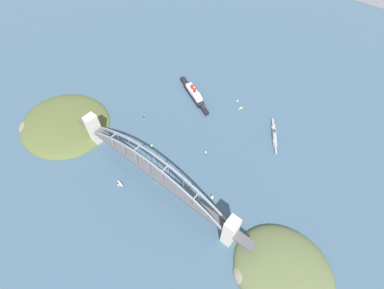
{
  "coord_description": "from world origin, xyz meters",
  "views": [
    {
      "loc": [
        156.96,
        -113.82,
        335.66
      ],
      "look_at": [
        0.0,
        79.06,
        8.0
      ],
      "focal_mm": 25.89,
      "sensor_mm": 36.0,
      "label": 1
    }
  ],
  "objects_px": {
    "small_boat_3": "(241,108)",
    "small_boat_5": "(212,196)",
    "small_boat_1": "(152,146)",
    "small_boat_4": "(145,116)",
    "channel_marker_buoy": "(186,189)",
    "harbor_arch_bridge": "(153,173)",
    "naval_cruiser": "(274,135)",
    "small_boat_0": "(206,152)",
    "ocean_liner": "(194,94)",
    "seaplane_taxiing_near_bridge": "(120,184)",
    "small_boat_2": "(237,100)"
  },
  "relations": [
    {
      "from": "small_boat_1",
      "to": "small_boat_3",
      "type": "relative_size",
      "value": 1.54
    },
    {
      "from": "harbor_arch_bridge",
      "to": "channel_marker_buoy",
      "type": "bearing_deg",
      "value": 27.7
    },
    {
      "from": "seaplane_taxiing_near_bridge",
      "to": "small_boat_2",
      "type": "height_order",
      "value": "small_boat_2"
    },
    {
      "from": "harbor_arch_bridge",
      "to": "small_boat_0",
      "type": "relative_size",
      "value": 30.87
    },
    {
      "from": "channel_marker_buoy",
      "to": "small_boat_4",
      "type": "bearing_deg",
      "value": 156.87
    },
    {
      "from": "ocean_liner",
      "to": "seaplane_taxiing_near_bridge",
      "type": "height_order",
      "value": "ocean_liner"
    },
    {
      "from": "naval_cruiser",
      "to": "small_boat_0",
      "type": "xyz_separation_m",
      "value": [
        -62.83,
        -92.53,
        -1.75
      ]
    },
    {
      "from": "small_boat_4",
      "to": "small_boat_2",
      "type": "bearing_deg",
      "value": 51.43
    },
    {
      "from": "small_boat_1",
      "to": "ocean_liner",
      "type": "bearing_deg",
      "value": 98.96
    },
    {
      "from": "naval_cruiser",
      "to": "channel_marker_buoy",
      "type": "xyz_separation_m",
      "value": [
        -46.36,
        -157.51,
        -1.44
      ]
    },
    {
      "from": "small_boat_3",
      "to": "small_boat_5",
      "type": "relative_size",
      "value": 1.01
    },
    {
      "from": "small_boat_4",
      "to": "channel_marker_buoy",
      "type": "height_order",
      "value": "channel_marker_buoy"
    },
    {
      "from": "harbor_arch_bridge",
      "to": "ocean_liner",
      "type": "relative_size",
      "value": 3.2
    },
    {
      "from": "naval_cruiser",
      "to": "small_boat_3",
      "type": "distance_m",
      "value": 75.05
    },
    {
      "from": "small_boat_0",
      "to": "small_boat_3",
      "type": "relative_size",
      "value": 1.16
    },
    {
      "from": "ocean_liner",
      "to": "small_boat_3",
      "type": "xyz_separation_m",
      "value": [
        80.33,
        26.57,
        -4.9
      ]
    },
    {
      "from": "small_boat_1",
      "to": "small_boat_4",
      "type": "xyz_separation_m",
      "value": [
        -52.83,
        37.15,
        -0.16
      ]
    },
    {
      "from": "small_boat_0",
      "to": "small_boat_1",
      "type": "xyz_separation_m",
      "value": [
        -70.69,
        -42.33,
        0.08
      ]
    },
    {
      "from": "small_boat_0",
      "to": "ocean_liner",
      "type": "bearing_deg",
      "value": 137.36
    },
    {
      "from": "small_boat_1",
      "to": "harbor_arch_bridge",
      "type": "bearing_deg",
      "value": -41.21
    },
    {
      "from": "small_boat_1",
      "to": "small_boat_2",
      "type": "bearing_deg",
      "value": 73.83
    },
    {
      "from": "small_boat_3",
      "to": "small_boat_1",
      "type": "bearing_deg",
      "value": -111.68
    },
    {
      "from": "small_boat_4",
      "to": "ocean_liner",
      "type": "bearing_deg",
      "value": 69.54
    },
    {
      "from": "harbor_arch_bridge",
      "to": "small_boat_2",
      "type": "bearing_deg",
      "value": 90.48
    },
    {
      "from": "small_boat_4",
      "to": "small_boat_5",
      "type": "bearing_deg",
      "value": -15.45
    },
    {
      "from": "small_boat_1",
      "to": "small_boat_3",
      "type": "bearing_deg",
      "value": 68.32
    },
    {
      "from": "small_boat_4",
      "to": "seaplane_taxiing_near_bridge",
      "type": "bearing_deg",
      "value": -59.82
    },
    {
      "from": "small_boat_3",
      "to": "channel_marker_buoy",
      "type": "distance_m",
      "value": 176.88
    },
    {
      "from": "seaplane_taxiing_near_bridge",
      "to": "small_boat_2",
      "type": "distance_m",
      "value": 240.1
    },
    {
      "from": "ocean_liner",
      "to": "seaplane_taxiing_near_bridge",
      "type": "distance_m",
      "value": 203.38
    },
    {
      "from": "ocean_liner",
      "to": "seaplane_taxiing_near_bridge",
      "type": "bearing_deg",
      "value": -80.87
    },
    {
      "from": "seaplane_taxiing_near_bridge",
      "to": "small_boat_1",
      "type": "relative_size",
      "value": 0.91
    },
    {
      "from": "ocean_liner",
      "to": "small_boat_5",
      "type": "relative_size",
      "value": 11.21
    },
    {
      "from": "small_boat_0",
      "to": "small_boat_2",
      "type": "height_order",
      "value": "small_boat_2"
    },
    {
      "from": "small_boat_3",
      "to": "small_boat_4",
      "type": "height_order",
      "value": "small_boat_3"
    },
    {
      "from": "small_boat_4",
      "to": "channel_marker_buoy",
      "type": "relative_size",
      "value": 2.65
    },
    {
      "from": "ocean_liner",
      "to": "channel_marker_buoy",
      "type": "distance_m",
      "value": 182.9
    },
    {
      "from": "harbor_arch_bridge",
      "to": "small_boat_2",
      "type": "height_order",
      "value": "harbor_arch_bridge"
    },
    {
      "from": "small_boat_1",
      "to": "naval_cruiser",
      "type": "bearing_deg",
      "value": 45.29
    },
    {
      "from": "small_boat_3",
      "to": "seaplane_taxiing_near_bridge",
      "type": "bearing_deg",
      "value": -101.94
    },
    {
      "from": "naval_cruiser",
      "to": "small_boat_0",
      "type": "relative_size",
      "value": 6.02
    },
    {
      "from": "harbor_arch_bridge",
      "to": "small_boat_1",
      "type": "xyz_separation_m",
      "value": [
        -48.84,
        42.77,
        -27.83
      ]
    },
    {
      "from": "small_boat_0",
      "to": "small_boat_1",
      "type": "relative_size",
      "value": 0.75
    },
    {
      "from": "small_boat_0",
      "to": "channel_marker_buoy",
      "type": "distance_m",
      "value": 67.03
    },
    {
      "from": "small_boat_4",
      "to": "small_boat_5",
      "type": "relative_size",
      "value": 0.87
    },
    {
      "from": "harbor_arch_bridge",
      "to": "small_boat_1",
      "type": "distance_m",
      "value": 70.63
    },
    {
      "from": "small_boat_4",
      "to": "small_boat_5",
      "type": "xyz_separation_m",
      "value": [
        174.56,
        -48.25,
        3.21
      ]
    },
    {
      "from": "seaplane_taxiing_near_bridge",
      "to": "small_boat_2",
      "type": "xyz_separation_m",
      "value": [
        34.64,
        237.59,
        0.74
      ]
    },
    {
      "from": "naval_cruiser",
      "to": "channel_marker_buoy",
      "type": "bearing_deg",
      "value": -106.4
    },
    {
      "from": "naval_cruiser",
      "to": "small_boat_2",
      "type": "height_order",
      "value": "naval_cruiser"
    }
  ]
}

